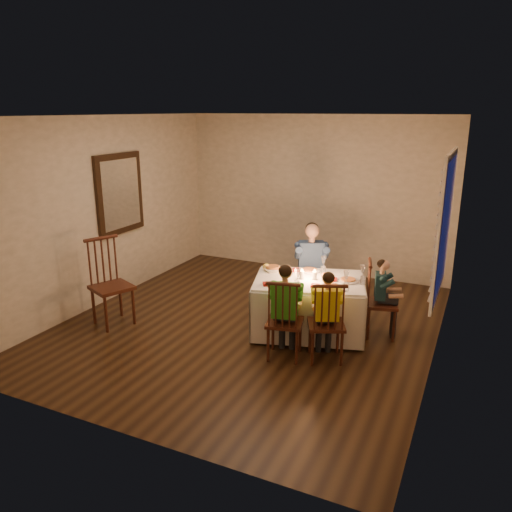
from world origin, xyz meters
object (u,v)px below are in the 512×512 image
at_px(chair_end, 379,335).
at_px(serving_bowl, 273,269).
at_px(chair_extra, 115,324).
at_px(child_yellow, 325,359).
at_px(child_teal, 379,335).
at_px(chair_near_right, 325,359).
at_px(chair_adult, 310,310).
at_px(adult, 310,310).
at_px(child_green, 284,357).
at_px(dining_table, 309,295).
at_px(chair_near_left, 284,357).

distance_m(chair_end, serving_bowl, 1.55).
xyz_separation_m(chair_end, chair_extra, (-3.18, -1.10, 0.00)).
bearing_deg(child_yellow, chair_extra, -19.19).
height_order(chair_end, child_teal, child_teal).
height_order(chair_end, chair_extra, chair_extra).
bearing_deg(chair_near_right, chair_adult, -88.20).
bearing_deg(chair_extra, serving_bowl, -39.89).
distance_m(chair_end, adult, 1.12).
bearing_deg(chair_extra, chair_near_right, -62.01).
xyz_separation_m(child_teal, serving_bowl, (-1.36, -0.18, 0.72)).
xyz_separation_m(adult, serving_bowl, (-0.32, -0.58, 0.72)).
relative_size(chair_near_right, child_green, 0.86).
height_order(adult, child_green, adult).
bearing_deg(chair_end, chair_extra, 94.67).
relative_size(child_green, child_yellow, 1.06).
bearing_deg(dining_table, adult, 90.29).
bearing_deg(child_green, adult, -95.31).
xyz_separation_m(chair_adult, chair_end, (1.04, -0.41, 0.00)).
xyz_separation_m(chair_near_left, child_green, (0.00, 0.00, 0.00)).
xyz_separation_m(child_green, child_teal, (0.86, 1.01, 0.00)).
xyz_separation_m(chair_end, child_yellow, (-0.42, -0.87, 0.00)).
bearing_deg(chair_adult, chair_near_left, -106.52).
height_order(chair_adult, serving_bowl, serving_bowl).
height_order(dining_table, serving_bowl, serving_bowl).
height_order(chair_near_left, chair_extra, chair_extra).
relative_size(chair_extra, adult, 0.92).
height_order(chair_near_right, serving_bowl, serving_bowl).
bearing_deg(chair_adult, child_yellow, -88.24).
relative_size(dining_table, adult, 1.26).
height_order(chair_end, child_green, child_green).
bearing_deg(adult, chair_near_right, -88.24).
height_order(chair_near_right, adult, adult).
bearing_deg(chair_near_right, adult, -88.20).
distance_m(chair_near_right, serving_bowl, 1.37).
relative_size(dining_table, chair_near_right, 1.65).
bearing_deg(chair_near_left, chair_extra, -10.50).
distance_m(chair_near_left, child_teal, 1.32).
distance_m(chair_extra, serving_bowl, 2.17).
relative_size(chair_adult, child_yellow, 0.92).
bearing_deg(dining_table, serving_bowl, 152.61).
bearing_deg(child_green, chair_near_right, -175.12).
bearing_deg(child_yellow, chair_near_right, 180.00).
bearing_deg(child_teal, chair_near_left, 125.31).
xyz_separation_m(chair_adult, adult, (0.00, 0.00, 0.00)).
bearing_deg(chair_near_right, chair_extra, -19.19).
distance_m(dining_table, child_teal, 1.01).
xyz_separation_m(chair_end, child_teal, (0.00, 0.00, 0.00)).
height_order(child_green, child_yellow, child_green).
height_order(chair_adult, chair_extra, chair_extra).
bearing_deg(dining_table, child_yellow, -72.14).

